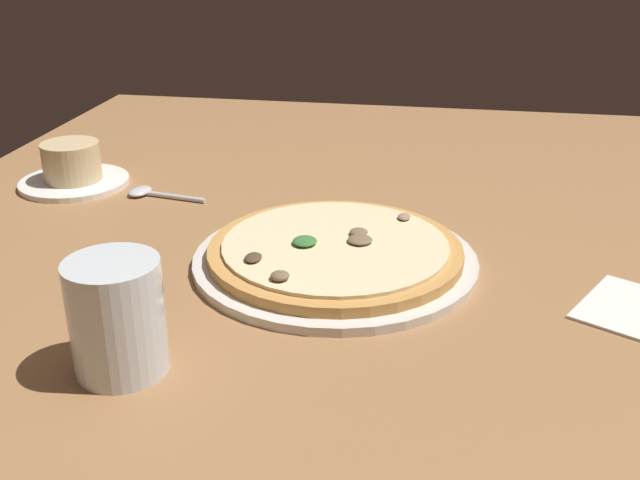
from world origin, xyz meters
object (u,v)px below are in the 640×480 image
ramekin_on_saucer (73,169)px  water_glass (118,323)px  pizza_main (335,254)px  spoon (150,193)px

ramekin_on_saucer → water_glass: bearing=-148.7°
pizza_main → spoon: pizza_main is taller
water_glass → spoon: size_ratio=0.87×
water_glass → spoon: water_glass is taller
water_glass → ramekin_on_saucer: bearing=31.3°
pizza_main → water_glass: 27.92cm
ramekin_on_saucer → spoon: 12.66cm
ramekin_on_saucer → water_glass: 50.16cm
ramekin_on_saucer → spoon: ramekin_on_saucer is taller
ramekin_on_saucer → spoon: (-2.38, -12.28, -1.96)cm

